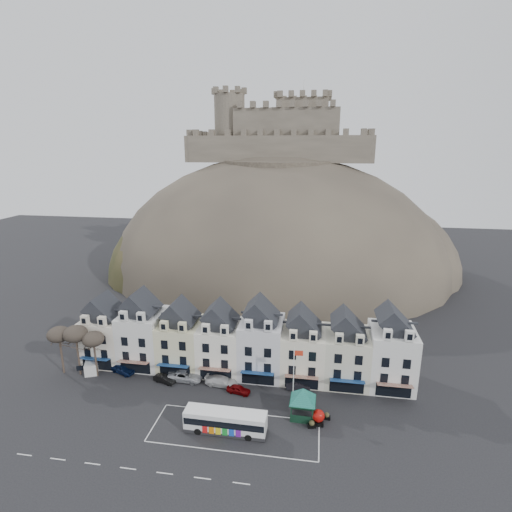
{
  "coord_description": "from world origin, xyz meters",
  "views": [
    {
      "loc": [
        11.85,
        -42.39,
        36.36
      ],
      "look_at": [
        1.17,
        24.0,
        17.76
      ],
      "focal_mm": 28.0,
      "sensor_mm": 36.0,
      "label": 1
    }
  ],
  "objects_px": {
    "car_white": "(221,381)",
    "car_charcoal": "(298,386)",
    "red_buoy": "(318,417)",
    "bus_shelter": "(303,395)",
    "car_silver": "(185,376)",
    "white_van": "(92,365)",
    "flagpole": "(294,373)",
    "bus": "(225,421)",
    "car_navy": "(123,369)",
    "car_black": "(165,379)",
    "car_maroon": "(239,389)"
  },
  "relations": [
    {
      "from": "car_silver",
      "to": "car_maroon",
      "type": "distance_m",
      "value": 9.42
    },
    {
      "from": "white_van",
      "to": "car_maroon",
      "type": "distance_m",
      "value": 25.62
    },
    {
      "from": "bus_shelter",
      "to": "car_charcoal",
      "type": "height_order",
      "value": "bus_shelter"
    },
    {
      "from": "bus_shelter",
      "to": "white_van",
      "type": "xyz_separation_m",
      "value": [
        -35.36,
        6.44,
        -2.49
      ]
    },
    {
      "from": "white_van",
      "to": "car_black",
      "type": "relative_size",
      "value": 1.28
    },
    {
      "from": "car_charcoal",
      "to": "car_silver",
      "type": "bearing_deg",
      "value": 80.74
    },
    {
      "from": "red_buoy",
      "to": "car_navy",
      "type": "relative_size",
      "value": 0.48
    },
    {
      "from": "bus",
      "to": "red_buoy",
      "type": "bearing_deg",
      "value": 16.78
    },
    {
      "from": "car_silver",
      "to": "car_navy",
      "type": "bearing_deg",
      "value": 89.89
    },
    {
      "from": "bus",
      "to": "bus_shelter",
      "type": "height_order",
      "value": "bus_shelter"
    },
    {
      "from": "bus_shelter",
      "to": "car_white",
      "type": "height_order",
      "value": "bus_shelter"
    },
    {
      "from": "car_charcoal",
      "to": "red_buoy",
      "type": "bearing_deg",
      "value": -167.77
    },
    {
      "from": "red_buoy",
      "to": "car_black",
      "type": "bearing_deg",
      "value": 165.98
    },
    {
      "from": "white_van",
      "to": "car_white",
      "type": "distance_m",
      "value": 22.47
    },
    {
      "from": "bus",
      "to": "car_white",
      "type": "distance_m",
      "value": 10.65
    },
    {
      "from": "car_black",
      "to": "car_white",
      "type": "distance_m",
      "value": 9.16
    },
    {
      "from": "car_silver",
      "to": "car_maroon",
      "type": "relative_size",
      "value": 1.53
    },
    {
      "from": "bus_shelter",
      "to": "car_silver",
      "type": "bearing_deg",
      "value": 163.93
    },
    {
      "from": "car_silver",
      "to": "flagpole",
      "type": "bearing_deg",
      "value": -99.59
    },
    {
      "from": "car_maroon",
      "to": "car_charcoal",
      "type": "bearing_deg",
      "value": -62.85
    },
    {
      "from": "car_black",
      "to": "car_white",
      "type": "xyz_separation_m",
      "value": [
        9.13,
        0.61,
        0.14
      ]
    },
    {
      "from": "bus",
      "to": "flagpole",
      "type": "height_order",
      "value": "flagpole"
    },
    {
      "from": "white_van",
      "to": "car_navy",
      "type": "xyz_separation_m",
      "value": [
        5.39,
        0.0,
        -0.24
      ]
    },
    {
      "from": "car_white",
      "to": "car_maroon",
      "type": "distance_m",
      "value": 3.42
    },
    {
      "from": "car_charcoal",
      "to": "white_van",
      "type": "bearing_deg",
      "value": 79.45
    },
    {
      "from": "red_buoy",
      "to": "car_navy",
      "type": "distance_m",
      "value": 33.03
    },
    {
      "from": "car_charcoal",
      "to": "bus",
      "type": "bearing_deg",
      "value": 130.92
    },
    {
      "from": "car_navy",
      "to": "white_van",
      "type": "bearing_deg",
      "value": 110.84
    },
    {
      "from": "red_buoy",
      "to": "car_white",
      "type": "height_order",
      "value": "red_buoy"
    },
    {
      "from": "flagpole",
      "to": "car_navy",
      "type": "relative_size",
      "value": 2.05
    },
    {
      "from": "car_black",
      "to": "car_silver",
      "type": "relative_size",
      "value": 0.66
    },
    {
      "from": "red_buoy",
      "to": "car_charcoal",
      "type": "height_order",
      "value": "red_buoy"
    },
    {
      "from": "bus",
      "to": "car_maroon",
      "type": "xyz_separation_m",
      "value": [
        -0.03,
        8.61,
        -1.06
      ]
    },
    {
      "from": "white_van",
      "to": "car_white",
      "type": "xyz_separation_m",
      "value": [
        22.45,
        -0.93,
        -0.24
      ]
    },
    {
      "from": "car_white",
      "to": "car_charcoal",
      "type": "xyz_separation_m",
      "value": [
        11.9,
        0.93,
        -0.14
      ]
    },
    {
      "from": "car_navy",
      "to": "car_silver",
      "type": "bearing_deg",
      "value": -71.3
    },
    {
      "from": "bus",
      "to": "flagpole",
      "type": "distance_m",
      "value": 11.53
    },
    {
      "from": "red_buoy",
      "to": "bus_shelter",
      "type": "bearing_deg",
      "value": 152.0
    },
    {
      "from": "car_silver",
      "to": "car_white",
      "type": "distance_m",
      "value": 6.17
    },
    {
      "from": "car_navy",
      "to": "car_silver",
      "type": "height_order",
      "value": "car_silver"
    },
    {
      "from": "car_charcoal",
      "to": "bus_shelter",
      "type": "bearing_deg",
      "value": 178.46
    },
    {
      "from": "red_buoy",
      "to": "flagpole",
      "type": "height_order",
      "value": "flagpole"
    },
    {
      "from": "bus_shelter",
      "to": "car_silver",
      "type": "xyz_separation_m",
      "value": [
        -19.06,
        6.03,
        -2.69
      ]
    },
    {
      "from": "red_buoy",
      "to": "car_silver",
      "type": "distance_m",
      "value": 22.41
    },
    {
      "from": "bus",
      "to": "bus_shelter",
      "type": "bearing_deg",
      "value": 25.82
    },
    {
      "from": "bus_shelter",
      "to": "car_navy",
      "type": "bearing_deg",
      "value": 169.37
    },
    {
      "from": "flagpole",
      "to": "white_van",
      "type": "xyz_separation_m",
      "value": [
        -33.96,
        4.04,
        -4.19
      ]
    },
    {
      "from": "car_black",
      "to": "car_charcoal",
      "type": "distance_m",
      "value": 21.09
    },
    {
      "from": "flagpole",
      "to": "white_van",
      "type": "height_order",
      "value": "flagpole"
    },
    {
      "from": "bus",
      "to": "red_buoy",
      "type": "height_order",
      "value": "bus"
    }
  ]
}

